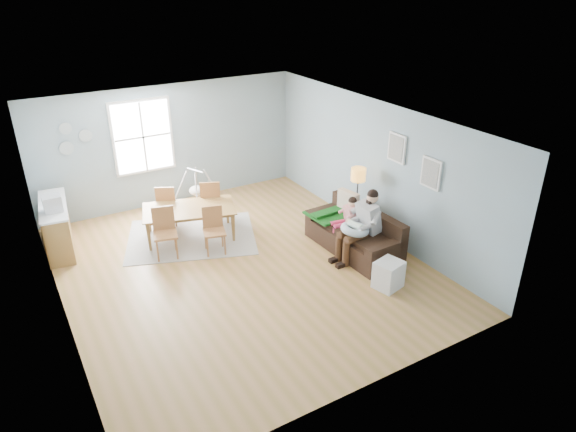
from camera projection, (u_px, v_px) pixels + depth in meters
room at (235, 140)px, 8.31m from camera, size 8.40×9.40×3.90m
window at (143, 137)px, 11.06m from camera, size 1.32×0.08×1.62m
pictures at (413, 160)px, 9.11m from camera, size 0.05×1.34×0.74m
wall_plates at (73, 138)px, 10.34m from camera, size 0.67×0.02×0.66m
sofa at (356, 236)px, 9.85m from camera, size 0.93×2.04×0.82m
green_throw at (332, 213)px, 10.22m from camera, size 0.97×0.80×0.04m
beige_pillow at (348, 203)px, 10.16m from camera, size 0.21×0.49×0.48m
father at (362, 223)px, 9.39m from camera, size 0.95×0.44×1.34m
nursing_pillow at (355, 229)px, 9.35m from camera, size 0.59×0.58×0.22m
infant at (354, 225)px, 9.34m from camera, size 0.19×0.37×0.14m
toddler at (348, 214)px, 9.78m from camera, size 0.54×0.29×0.83m
floor_lamp at (358, 180)px, 10.05m from camera, size 0.29×0.29×1.43m
storage_cube at (388, 275)px, 8.68m from camera, size 0.52×0.48×0.49m
rug at (192, 237)px, 10.42m from camera, size 3.02×2.67×0.01m
dining_table at (190, 223)px, 10.28m from camera, size 2.01×1.47×0.63m
chair_sw at (165, 229)px, 9.56m from camera, size 0.52×0.52×0.95m
chair_se at (214, 227)px, 9.72m from camera, size 0.50×0.50×0.89m
chair_nw at (167, 203)px, 10.67m from camera, size 0.56×0.56×0.92m
chair_ne at (211, 199)px, 10.80m from camera, size 0.57×0.57×0.96m
counter at (57, 226)px, 9.83m from camera, size 0.67×1.70×0.93m
monitor at (52, 203)px, 9.31m from camera, size 0.32×0.30×0.30m
baby_swing at (197, 190)px, 11.64m from camera, size 1.12×1.13×0.87m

